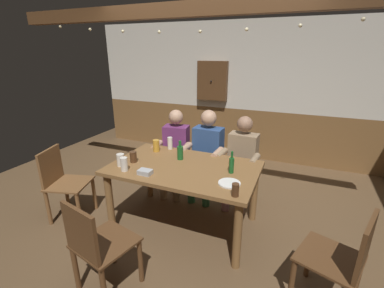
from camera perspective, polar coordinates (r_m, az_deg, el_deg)
ground_plane at (r=3.21m, az=-2.88°, el=-18.26°), size 6.90×6.90×0.00m
back_wall_upper at (r=5.04m, az=10.30°, el=16.06°), size 5.75×0.12×1.53m
back_wall_wainscot at (r=5.25m, az=9.50°, el=2.55°), size 5.75×0.12×0.93m
ceiling_beam at (r=3.19m, az=2.16°, el=26.96°), size 5.17×0.14×0.16m
dining_table at (r=2.99m, az=-1.70°, el=-6.57°), size 1.61×0.99×0.75m
person_0 at (r=3.77m, az=-3.70°, el=-0.99°), size 0.52×0.56×1.19m
person_1 at (r=3.61m, az=3.07°, el=-1.47°), size 0.54×0.52×1.22m
person_2 at (r=3.49m, az=10.44°, el=-2.99°), size 0.52×0.52×1.19m
chair_empty_near_right at (r=3.58m, az=-25.89°, el=-7.19°), size 0.54×0.54×0.88m
chair_empty_near_left at (r=2.45m, az=29.36°, el=-20.79°), size 0.56×0.56×0.88m
chair_empty_far_end at (r=2.42m, az=-19.63°, el=-19.75°), size 0.53×0.53×0.88m
table_candle at (r=3.01m, az=8.25°, el=-3.65°), size 0.04×0.04×0.08m
condiment_caddy at (r=2.79m, az=-9.98°, el=-5.93°), size 0.14×0.10×0.05m
plate_0 at (r=2.60m, az=7.98°, el=-8.31°), size 0.21×0.21×0.01m
bottle_0 at (r=3.10m, az=-2.55°, el=-1.75°), size 0.07×0.07×0.23m
bottle_1 at (r=2.79m, az=8.44°, el=-4.38°), size 0.05×0.05×0.24m
pint_glass_0 at (r=2.90m, az=-14.30°, el=-4.20°), size 0.07×0.07×0.15m
pint_glass_1 at (r=3.44m, az=-4.72°, el=0.19°), size 0.06×0.06×0.16m
pint_glass_2 at (r=3.38m, az=-7.66°, el=-0.35°), size 0.08×0.08×0.15m
pint_glass_3 at (r=3.11m, az=-12.43°, el=-2.69°), size 0.08×0.08×0.13m
pint_glass_4 at (r=2.38m, az=9.25°, el=-9.66°), size 0.06×0.06×0.12m
pint_glass_5 at (r=3.04m, az=-15.02°, el=-3.31°), size 0.08×0.08×0.14m
wall_dart_cabinet at (r=5.07m, az=4.38°, el=13.33°), size 0.56×0.15×0.70m
string_lights at (r=3.12m, az=1.76°, el=23.74°), size 4.06×0.04×0.14m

